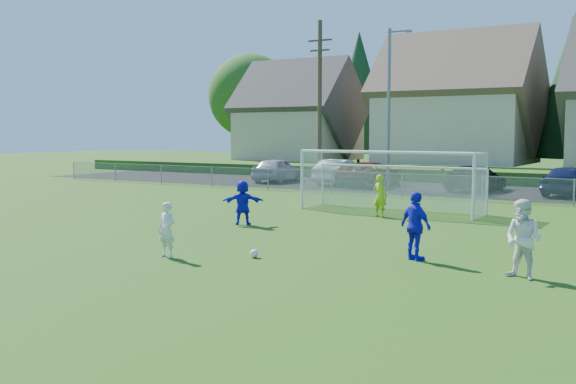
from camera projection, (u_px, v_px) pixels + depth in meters
name	position (u px, v px, depth m)	size (l,w,h in m)	color
ground	(84.00, 288.00, 13.91)	(160.00, 160.00, 0.00)	#193D0C
asphalt_lot	(474.00, 191.00, 37.18)	(60.00, 60.00, 0.00)	black
grass_embankment	(508.00, 176.00, 43.49)	(70.00, 6.00, 0.80)	#1E420F
soccer_ball	(254.00, 254.00, 17.30)	(0.22, 0.22, 0.22)	white
player_white_a	(167.00, 230.00, 17.33)	(0.52, 0.34, 1.43)	silver
player_white_b	(523.00, 239.00, 14.74)	(0.86, 0.67, 1.76)	silver
player_blue_a	(416.00, 226.00, 16.90)	(1.02, 0.42, 1.74)	#1615CC
player_blue_b	(243.00, 202.00, 23.49)	(1.44, 0.46, 1.55)	#1615CC
goalkeeper	(380.00, 196.00, 25.53)	(0.59, 0.39, 1.63)	#A5CB17
car_a	(277.00, 170.00, 43.83)	(1.84, 4.58, 1.56)	#A4A8AC
car_b	(339.00, 172.00, 41.58)	(1.64, 4.70, 1.55)	silver
car_c	(370.00, 174.00, 40.18)	(2.41, 5.22, 1.45)	#5F0A16
car_d	(475.00, 178.00, 36.91)	(1.98, 4.86, 1.41)	black
car_e	(570.00, 180.00, 33.94)	(1.87, 4.65, 1.58)	#121A3F
soccer_goal	(392.00, 172.00, 27.35)	(7.42, 1.90, 2.50)	white
chainlink_fence	(441.00, 186.00, 32.47)	(52.06, 0.06, 1.20)	gray
streetlight	(390.00, 103.00, 37.82)	(1.38, 0.18, 9.00)	slate
utility_pole	(320.00, 101.00, 41.29)	(1.60, 0.26, 10.00)	#473321
houses_row	(565.00, 75.00, 48.16)	(53.90, 11.45, 13.27)	tan
tree_row	(566.00, 86.00, 53.99)	(65.98, 12.36, 13.80)	#382616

